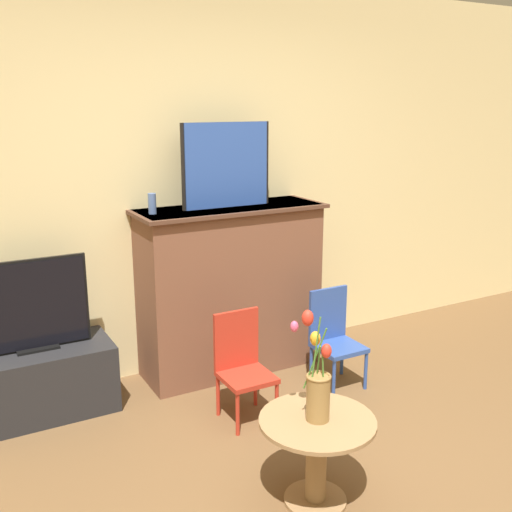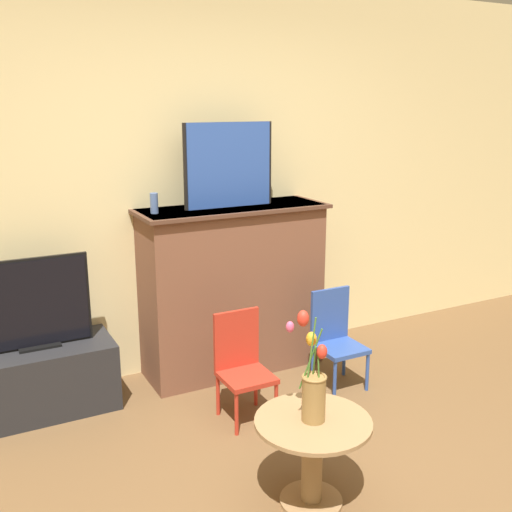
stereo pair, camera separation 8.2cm
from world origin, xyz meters
The scene contains 10 objects.
wall_back centered at (0.00, 2.13, 1.35)m, with size 8.00×0.06×2.70m.
fireplace_mantel centered at (0.22, 1.88, 0.61)m, with size 1.32×0.48×1.19m.
painting centered at (0.20, 1.88, 1.48)m, with size 0.65×0.03×0.57m.
mantel_candle centered at (-0.33, 1.88, 1.26)m, with size 0.05×0.05×0.13m.
tv_stand centered at (-1.11, 1.86, 0.21)m, with size 0.87×0.45×0.43m.
tv_monitor centered at (-1.11, 1.86, 0.70)m, with size 0.65×0.12×0.57m.
chair_red centered at (-0.03, 1.23, 0.35)m, with size 0.30×0.30×0.66m.
chair_blue centered at (0.72, 1.32, 0.35)m, with size 0.30×0.30×0.66m.
side_table centered at (-0.11, 0.32, 0.29)m, with size 0.56×0.56×0.45m.
vase_tulips centered at (-0.11, 0.32, 0.62)m, with size 0.16×0.17×0.55m.
Camera 2 is at (-1.51, -1.79, 1.90)m, focal length 42.00 mm.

